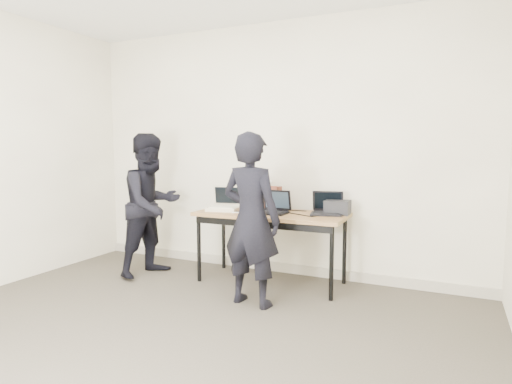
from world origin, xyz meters
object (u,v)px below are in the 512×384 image
Objects in this scene: laptop_center at (274,208)px; person_typist at (251,220)px; laptop_beige at (224,205)px; desk at (271,219)px; person_observer at (152,205)px; equipment_box at (338,207)px; laptop_right at (327,209)px; leather_satchel at (264,197)px.

laptop_center is 0.19× the size of person_typist.
laptop_beige is 0.84m from person_typist.
person_observer is at bearing -169.28° from desk.
equipment_box is (0.60, 0.20, 0.02)m from laptop_center.
leather_satchel reaches higher than laptop_right.
laptop_center is 1.34m from person_observer.
person_typist is at bearing -75.95° from leather_satchel.
person_typist is at bearing -85.76° from laptop_center.
person_observer is (-1.31, -0.25, -0.01)m from laptop_center.
person_typist is at bearing -56.10° from laptop_beige.
equipment_box is (0.81, -0.04, -0.06)m from leather_satchel.
equipment_box is at bearing 10.49° from laptop_right.
person_observer is at bearing -8.72° from person_typist.
laptop_center is 0.32m from leather_satchel.
leather_satchel reaches higher than laptop_beige.
person_typist reaches higher than desk.
person_typist is (0.59, -0.60, -0.02)m from laptop_beige.
equipment_box is 0.99m from person_typist.
person_typist is at bearing -83.66° from desk.
equipment_box reaches higher than desk.
person_observer reaches higher than equipment_box.
person_observer reaches higher than laptop_center.
person_typist is 0.99× the size of person_observer.
laptop_beige is at bearing -169.28° from equipment_box.
equipment_box is at bearing 18.61° from laptop_center.
person_observer is (-0.76, -0.23, -0.01)m from laptop_beige.
laptop_right is 0.10m from equipment_box.
person_observer is at bearing -158.88° from leather_satchel.
laptop_right is (1.05, 0.18, 0.00)m from laptop_beige.
laptop_right is at bearing -8.49° from leather_satchel.
person_typist reaches higher than laptop_beige.
person_observer is (-1.10, -0.48, -0.09)m from leather_satchel.
laptop_right is at bearing -1.21° from laptop_beige.
equipment_box is (1.15, 0.22, 0.02)m from laptop_beige.
laptop_right is 0.23× the size of person_observer.
laptop_right is 1.86m from person_observer.
laptop_center is at bearing -8.73° from laptop_beige.
equipment_box is at bearing -117.70° from person_typist.
desk is 0.64m from person_typist.
laptop_beige reaches higher than laptop_center.
equipment_box is at bearing -64.33° from person_observer.
laptop_beige is 0.55m from laptop_center.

